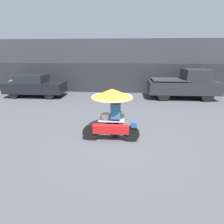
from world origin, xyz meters
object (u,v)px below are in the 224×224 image
object	(u,v)px
vendor_person	(116,116)
potted_plant	(13,85)
parked_car	(35,86)
vendor_motorcycle_cart	(112,102)
pickup_truck	(185,85)

from	to	relation	value
vendor_person	potted_plant	size ratio (longest dim) A/B	1.44
parked_car	potted_plant	bearing A→B (deg)	154.88
parked_car	potted_plant	size ratio (longest dim) A/B	3.99
vendor_motorcycle_cart	pickup_truck	size ratio (longest dim) A/B	0.44
vendor_person	potted_plant	world-z (taller)	vendor_person
vendor_person	pickup_truck	size ratio (longest dim) A/B	0.32
vendor_motorcycle_cart	pickup_truck	distance (m)	8.00
potted_plant	vendor_person	bearing A→B (deg)	-40.07
vendor_motorcycle_cart	pickup_truck	bearing A→B (deg)	53.12
vendor_person	parked_car	xyz separation A→B (m)	(-6.52, 6.42, -0.04)
parked_car	vendor_motorcycle_cart	bearing A→B (deg)	-44.17
vendor_motorcycle_cart	pickup_truck	world-z (taller)	pickup_truck
parked_car	potted_plant	xyz separation A→B (m)	(-2.53, 1.18, -0.23)
vendor_motorcycle_cart	parked_car	world-z (taller)	vendor_motorcycle_cart
vendor_person	pickup_truck	xyz separation A→B (m)	(4.64, 6.63, 0.14)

